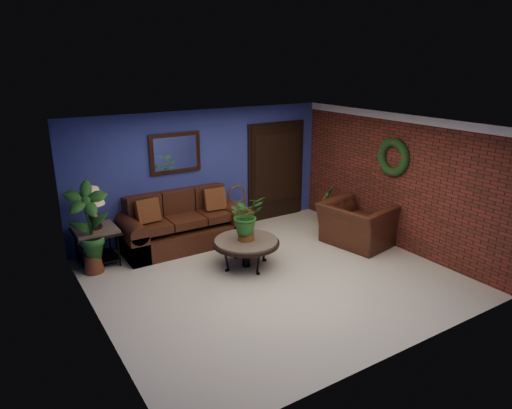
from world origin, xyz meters
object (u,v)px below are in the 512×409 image
end_table (96,236)px  table_lamp (92,203)px  armchair (357,224)px  coffee_table (246,243)px  sofa (182,228)px  side_chair (240,206)px

end_table → table_lamp: 0.60m
table_lamp → armchair: size_ratio=0.55×
table_lamp → end_table: bearing=180.0°
end_table → armchair: size_ratio=0.58×
end_table → coffee_table: bearing=-34.1°
table_lamp → armchair: bearing=-21.3°
armchair → end_table: bearing=58.0°
sofa → armchair: (2.85, -1.77, 0.07)m
table_lamp → side_chair: table_lamp is taller
side_chair → end_table: bearing=-173.6°
sofa → coffee_table: bearing=-69.8°
armchair → coffee_table: bearing=72.4°
end_table → armchair: 4.78m
coffee_table → table_lamp: bearing=145.9°
armchair → side_chair: bearing=29.9°
sofa → coffee_table: 1.59m
sofa → table_lamp: bearing=-178.7°
sofa → end_table: size_ratio=3.17×
end_table → side_chair: size_ratio=0.76×
coffee_table → side_chair: side_chair is taller
table_lamp → sofa: bearing=1.3°
sofa → coffee_table: size_ratio=2.03×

